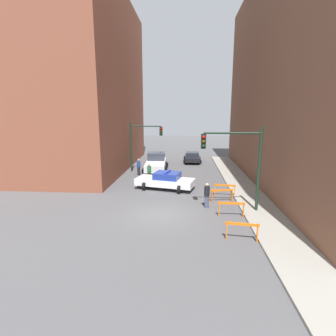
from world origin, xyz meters
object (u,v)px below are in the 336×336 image
parked_car_near (192,157)px  white_truck (156,163)px  pedestrian_crossing (149,172)px  traffic_light_near (240,156)px  pedestrian_corner (139,167)px  barrier_corner (225,188)px  police_car (166,180)px  pedestrian_sidewalk (207,195)px  traffic_light_far (141,140)px  barrier_mid (231,207)px  barrier_front (242,228)px  barrier_back (222,193)px

parked_car_near → white_truck: bearing=-125.5°
pedestrian_crossing → traffic_light_near: bearing=-169.4°
traffic_light_near → pedestrian_corner: 12.71m
traffic_light_near → pedestrian_corner: (-8.03, 9.49, -2.67)m
traffic_light_near → barrier_corner: bearing=96.5°
police_car → pedestrian_sidewalk: bearing=-129.6°
traffic_light_far → pedestrian_crossing: (1.43, -4.23, -2.54)m
traffic_light_near → pedestrian_sidewalk: 3.31m
traffic_light_near → barrier_mid: size_ratio=3.25×
traffic_light_far → pedestrian_corner: 3.09m
barrier_front → barrier_back: bearing=92.3°
pedestrian_corner → barrier_corner: 9.93m
pedestrian_corner → pedestrian_sidewalk: size_ratio=1.00×
barrier_back → traffic_light_far: bearing=127.7°
pedestrian_sidewalk → barrier_mid: (1.35, -1.45, -0.24)m
traffic_light_far → barrier_corner: bearing=-46.5°
barrier_front → barrier_corner: (0.15, 7.09, 0.00)m
parked_car_near → pedestrian_sidewalk: pedestrian_sidewalk is taller
traffic_light_near → police_car: bearing=136.3°
barrier_mid → barrier_corner: 4.07m
white_truck → barrier_back: size_ratio=3.48×
white_truck → pedestrian_sidewalk: white_truck is taller
pedestrian_crossing → barrier_front: pedestrian_crossing is taller
parked_car_near → police_car: bearing=-100.9°
traffic_light_far → pedestrian_corner: size_ratio=3.13×
barrier_front → barrier_corner: size_ratio=1.00×
barrier_back → traffic_light_near: bearing=-67.6°
police_car → parked_car_near: size_ratio=1.16×
parked_car_near → barrier_front: parked_car_near is taller
traffic_light_near → barrier_corner: size_ratio=3.28×
barrier_front → pedestrian_crossing: bearing=119.1°
police_car → barrier_corner: bearing=-94.5°
traffic_light_far → police_car: (3.10, -6.54, -2.67)m
barrier_front → pedestrian_corner: bearing=119.3°
pedestrian_sidewalk → pedestrian_corner: bearing=115.0°
traffic_light_near → barrier_front: (-0.51, -3.92, -2.91)m
traffic_light_far → police_car: bearing=-64.6°
traffic_light_far → pedestrian_crossing: bearing=-71.3°
police_car → barrier_mid: (4.39, -5.61, -0.11)m
barrier_front → parked_car_near: bearing=95.5°
police_car → traffic_light_far: bearing=39.5°
barrier_corner → barrier_front: bearing=-91.2°
traffic_light_near → barrier_front: bearing=-97.4°
pedestrian_corner → white_truck: bearing=-91.4°
police_car → barrier_corner: 4.82m
white_truck → police_car: bearing=-79.8°
parked_car_near → traffic_light_near: bearing=-81.5°
barrier_mid → barrier_corner: size_ratio=1.01×
white_truck → barrier_front: (6.02, -15.45, -0.29)m
traffic_light_far → barrier_back: 12.25m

